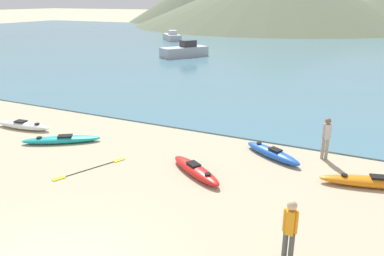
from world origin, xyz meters
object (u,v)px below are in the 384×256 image
moored_boat_1 (172,37)px  moored_boat_3 (234,28)px  kayak_on_sand_1 (61,140)px  person_near_foreground (290,229)px  kayak_on_sand_2 (196,170)px  kayak_on_sand_3 (24,125)px  kayak_on_sand_4 (374,182)px  moored_boat_0 (185,51)px  kayak_on_sand_0 (272,153)px  loose_paddle (91,169)px  person_near_waterline (326,136)px

moored_boat_1 → moored_boat_3: moored_boat_3 is taller
kayak_on_sand_1 → moored_boat_3: (-12.56, 56.73, 0.61)m
person_near_foreground → moored_boat_1: size_ratio=0.36×
kayak_on_sand_2 → person_near_foreground: bearing=-40.5°
kayak_on_sand_3 → kayak_on_sand_4: size_ratio=0.85×
person_near_foreground → moored_boat_3: size_ratio=0.34×
kayak_on_sand_3 → moored_boat_0: 24.34m
moored_boat_0 → moored_boat_3: 32.60m
moored_boat_0 → moored_boat_3: moored_boat_3 is taller
kayak_on_sand_0 → kayak_on_sand_2: size_ratio=0.99×
moored_boat_1 → moored_boat_3: 18.25m
kayak_on_sand_3 → kayak_on_sand_1: bearing=-11.8°
loose_paddle → kayak_on_sand_4: bearing=17.8°
moored_boat_3 → kayak_on_sand_1: bearing=-77.5°
kayak_on_sand_4 → moored_boat_1: 46.58m
kayak_on_sand_3 → moored_boat_1: moored_boat_1 is taller
person_near_foreground → loose_paddle: size_ratio=0.62×
person_near_foreground → person_near_waterline: person_near_foreground is taller
kayak_on_sand_2 → kayak_on_sand_3: size_ratio=0.89×
kayak_on_sand_0 → moored_boat_3: size_ratio=0.54×
moored_boat_3 → loose_paddle: moored_boat_3 is taller
person_near_foreground → moored_boat_0: moored_boat_0 is taller
kayak_on_sand_2 → loose_paddle: size_ratio=1.00×
kayak_on_sand_1 → moored_boat_3: 58.10m
kayak_on_sand_0 → loose_paddle: bearing=-145.3°
kayak_on_sand_1 → person_near_waterline: size_ratio=1.88×
kayak_on_sand_3 → moored_boat_3: (-9.63, 56.11, 0.58)m
moored_boat_1 → loose_paddle: 44.42m
kayak_on_sand_2 → moored_boat_3: size_ratio=0.55×
kayak_on_sand_0 → kayak_on_sand_3: size_ratio=0.88×
kayak_on_sand_1 → person_near_waterline: person_near_waterline is taller
person_near_foreground → moored_boat_1: bearing=121.6°
kayak_on_sand_0 → kayak_on_sand_4: size_ratio=0.75×
person_near_waterline → moored_boat_1: bearing=126.1°
person_near_foreground → kayak_on_sand_0: bearing=107.2°
person_near_waterline → moored_boat_3: 58.32m
kayak_on_sand_3 → kayak_on_sand_4: bearing=3.0°
kayak_on_sand_4 → loose_paddle: (-9.17, -2.95, -0.15)m
kayak_on_sand_1 → loose_paddle: (2.85, -1.54, -0.12)m
kayak_on_sand_2 → person_near_waterline: size_ratio=1.62×
person_near_foreground → kayak_on_sand_4: bearing=70.9°
kayak_on_sand_1 → moored_boat_1: 41.87m
person_near_waterline → kayak_on_sand_2: bearing=-139.0°
kayak_on_sand_1 → person_near_waterline: (10.26, 3.05, 0.79)m
person_near_foreground → person_near_waterline: (-0.03, 6.64, -0.01)m
person_near_waterline → moored_boat_3: moored_boat_3 is taller
kayak_on_sand_3 → person_near_foreground: bearing=-17.6°
moored_boat_0 → loose_paddle: size_ratio=1.98×
person_near_waterline → kayak_on_sand_4: bearing=-43.0°
kayak_on_sand_3 → kayak_on_sand_4: 14.97m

